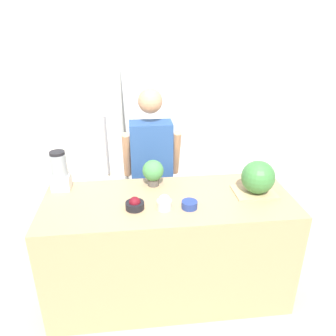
{
  "coord_description": "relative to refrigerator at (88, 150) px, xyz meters",
  "views": [
    {
      "loc": [
        -0.26,
        -1.83,
        2.22
      ],
      "look_at": [
        0.0,
        0.43,
        1.18
      ],
      "focal_mm": 35.0,
      "sensor_mm": 36.0,
      "label": 1
    }
  ],
  "objects": [
    {
      "name": "bowl_cherries",
      "position": [
        0.5,
        -1.41,
        0.09
      ],
      "size": [
        0.14,
        0.14,
        0.1
      ],
      "color": "black",
      "rests_on": "counter_island"
    },
    {
      "name": "blender",
      "position": [
        -0.1,
        -1.02,
        0.2
      ],
      "size": [
        0.15,
        0.15,
        0.33
      ],
      "color": "silver",
      "rests_on": "counter_island"
    },
    {
      "name": "potted_plant",
      "position": [
        0.66,
        -1.05,
        0.18
      ],
      "size": [
        0.18,
        0.18,
        0.23
      ],
      "color": "#514C47",
      "rests_on": "counter_island"
    },
    {
      "name": "watermelon",
      "position": [
        1.47,
        -1.29,
        0.2
      ],
      "size": [
        0.26,
        0.26,
        0.26
      ],
      "color": "#3D7F3D",
      "rests_on": "cutting_board"
    },
    {
      "name": "person",
      "position": [
        0.67,
        -0.67,
        -0.02
      ],
      "size": [
        0.53,
        0.27,
        1.67
      ],
      "color": "gray",
      "rests_on": "ground_plane"
    },
    {
      "name": "refrigerator",
      "position": [
        0.0,
        0.0,
        0.0
      ],
      "size": [
        0.8,
        0.76,
        1.76
      ],
      "color": "white",
      "rests_on": "ground_plane"
    },
    {
      "name": "counter_island",
      "position": [
        0.76,
        -1.3,
        -0.41
      ],
      "size": [
        1.96,
        0.77,
        0.93
      ],
      "color": "tan",
      "rests_on": "ground_plane"
    },
    {
      "name": "bowl_small_blue",
      "position": [
        0.9,
        -1.45,
        0.08
      ],
      "size": [
        0.12,
        0.12,
        0.06
      ],
      "color": "navy",
      "rests_on": "counter_island"
    },
    {
      "name": "bowl_cream",
      "position": [
        0.71,
        -1.44,
        0.11
      ],
      "size": [
        0.11,
        0.11,
        0.12
      ],
      "color": "beige",
      "rests_on": "counter_island"
    },
    {
      "name": "cutting_board",
      "position": [
        1.46,
        -1.28,
        0.06
      ],
      "size": [
        0.33,
        0.26,
        0.01
      ],
      "color": "tan",
      "rests_on": "counter_island"
    },
    {
      "name": "ground_plane",
      "position": [
        0.76,
        -1.69,
        -0.88
      ],
      "size": [
        14.0,
        14.0,
        0.0
      ],
      "primitive_type": "plane",
      "color": "beige"
    },
    {
      "name": "wall_back",
      "position": [
        0.76,
        0.42,
        0.42
      ],
      "size": [
        8.0,
        0.06,
        2.6
      ],
      "color": "silver",
      "rests_on": "ground_plane"
    }
  ]
}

